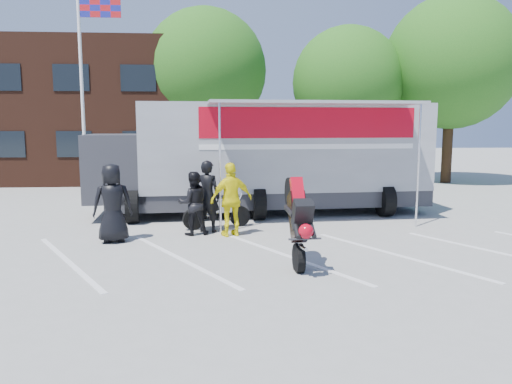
{
  "coord_description": "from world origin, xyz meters",
  "views": [
    {
      "loc": [
        -1.36,
        -9.62,
        2.92
      ],
      "look_at": [
        -0.48,
        2.18,
        1.3
      ],
      "focal_mm": 35.0,
      "sensor_mm": 36.0,
      "label": 1
    }
  ],
  "objects": [
    {
      "name": "ground",
      "position": [
        0.0,
        0.0,
        0.0
      ],
      "size": [
        100.0,
        100.0,
        0.0
      ],
      "primitive_type": "plane",
      "color": "#989893",
      "rests_on": "ground"
    },
    {
      "name": "parking_bay_lines",
      "position": [
        0.0,
        1.0,
        0.01
      ],
      "size": [
        18.09,
        13.33,
        0.01
      ],
      "primitive_type": "cube",
      "rotation": [
        0.0,
        0.0,
        0.52
      ],
      "color": "white",
      "rests_on": "ground"
    },
    {
      "name": "office_building",
      "position": [
        -10.0,
        18.0,
        3.5
      ],
      "size": [
        18.0,
        8.0,
        7.0
      ],
      "primitive_type": "cube",
      "color": "#3F1F14",
      "rests_on": "ground"
    },
    {
      "name": "flagpole",
      "position": [
        -6.24,
        10.0,
        5.05
      ],
      "size": [
        1.61,
        0.12,
        8.0
      ],
      "color": "white",
      "rests_on": "ground"
    },
    {
      "name": "tree_left",
      "position": [
        -2.0,
        16.0,
        5.57
      ],
      "size": [
        6.12,
        6.12,
        8.64
      ],
      "color": "#382314",
      "rests_on": "ground"
    },
    {
      "name": "tree_mid",
      "position": [
        5.0,
        15.0,
        4.94
      ],
      "size": [
        5.44,
        5.44,
        7.68
      ],
      "color": "#382314",
      "rests_on": "ground"
    },
    {
      "name": "tree_right",
      "position": [
        10.0,
        14.5,
        5.88
      ],
      "size": [
        6.46,
        6.46,
        9.12
      ],
      "color": "#382314",
      "rests_on": "ground"
    },
    {
      "name": "transporter_truck",
      "position": [
        0.28,
        6.53,
        0.0
      ],
      "size": [
        11.55,
        6.14,
        3.57
      ],
      "primitive_type": null,
      "rotation": [
        0.0,
        0.0,
        0.07
      ],
      "color": "#989CA0",
      "rests_on": "ground"
    },
    {
      "name": "parked_motorcycle",
      "position": [
        -1.43,
        4.25,
        0.0
      ],
      "size": [
        2.11,
        1.22,
        1.05
      ],
      "primitive_type": null,
      "rotation": [
        0.0,
        0.0,
        1.87
      ],
      "color": "silver",
      "rests_on": "ground"
    },
    {
      "name": "stunt_bike_rider",
      "position": [
        0.17,
        0.56,
        0.0
      ],
      "size": [
        0.92,
        1.77,
        2.03
      ],
      "primitive_type": null,
      "rotation": [
        0.0,
        0.0,
        0.07
      ],
      "color": "black",
      "rests_on": "ground"
    },
    {
      "name": "spectator_leather_a",
      "position": [
        -3.99,
        2.75,
        0.98
      ],
      "size": [
        1.09,
        0.85,
        1.97
      ],
      "primitive_type": "imported",
      "rotation": [
        0.0,
        0.0,
        3.4
      ],
      "color": "black",
      "rests_on": "ground"
    },
    {
      "name": "spectator_leather_b",
      "position": [
        -1.68,
        3.77,
        0.98
      ],
      "size": [
        0.83,
        0.69,
        1.96
      ],
      "primitive_type": "imported",
      "rotation": [
        0.0,
        0.0,
        2.78
      ],
      "color": "black",
      "rests_on": "ground"
    },
    {
      "name": "spectator_leather_c",
      "position": [
        -2.05,
        3.44,
        0.84
      ],
      "size": [
        0.93,
        0.8,
        1.68
      ],
      "primitive_type": "imported",
      "rotation": [
        0.0,
        0.0,
        3.35
      ],
      "color": "black",
      "rests_on": "ground"
    },
    {
      "name": "spectator_hivis",
      "position": [
        -1.04,
        3.23,
        0.97
      ],
      "size": [
        1.23,
        0.84,
        1.93
      ],
      "primitive_type": "imported",
      "rotation": [
        0.0,
        0.0,
        3.5
      ],
      "color": "#FFEF0D",
      "rests_on": "ground"
    }
  ]
}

